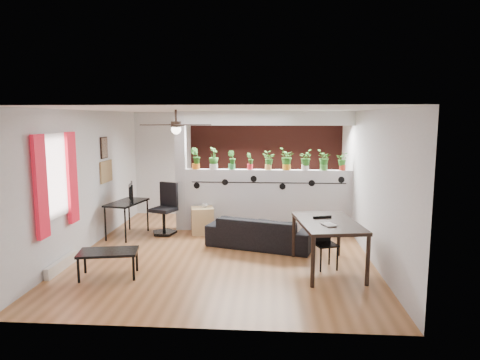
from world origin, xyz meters
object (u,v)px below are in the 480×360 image
object	(u,v)px
potted_plant_7	(324,159)
cube_shelf	(202,221)
sofa	(261,232)
coffee_table	(108,254)
potted_plant_0	(196,158)
potted_plant_3	(250,161)
potted_plant_4	(268,160)
potted_plant_1	(214,158)
potted_plant_5	(287,158)
office_chair	(166,212)
dining_table	(328,227)
potted_plant_6	(305,159)
cup	(205,206)
folding_chair	(324,238)
potted_plant_8	(343,161)
computer_desk	(127,205)
potted_plant_2	(232,159)
ceiling_fan	(176,126)

from	to	relation	value
potted_plant_7	cube_shelf	xyz separation A→B (m)	(-2.58, -0.34, -1.30)
sofa	coffee_table	distance (m)	2.92
potted_plant_0	potted_plant_3	bearing A→B (deg)	-0.00
potted_plant_4	potted_plant_1	bearing A→B (deg)	180.00
potted_plant_1	potted_plant_5	xyz separation A→B (m)	(1.58, 0.00, -0.00)
office_chair	dining_table	xyz separation A→B (m)	(3.15, -1.98, 0.25)
potted_plant_4	office_chair	xyz separation A→B (m)	(-2.17, -0.41, -1.09)
potted_plant_7	office_chair	bearing A→B (deg)	-172.98
potted_plant_6	cup	size ratio (longest dim) A/B	3.80
potted_plant_4	folding_chair	bearing A→B (deg)	-67.61
potted_plant_4	potted_plant_8	xyz separation A→B (m)	(1.58, 0.00, -0.01)
potted_plant_0	potted_plant_7	bearing A→B (deg)	0.00
potted_plant_4	cup	bearing A→B (deg)	-165.80
folding_chair	coffee_table	size ratio (longest dim) A/B	0.88
potted_plant_6	potted_plant_8	xyz separation A→B (m)	(0.79, 0.00, -0.03)
folding_chair	cup	bearing A→B (deg)	139.82
computer_desk	coffee_table	distance (m)	2.37
potted_plant_5	sofa	size ratio (longest dim) A/B	0.25
potted_plant_7	sofa	world-z (taller)	potted_plant_7
potted_plant_8	folding_chair	distance (m)	2.58
potted_plant_7	sofa	xyz separation A→B (m)	(-1.32, -1.19, -1.30)
potted_plant_2	office_chair	bearing A→B (deg)	-163.36
potted_plant_5	potted_plant_7	xyz separation A→B (m)	(0.79, 0.00, -0.02)
potted_plant_2	potted_plant_7	xyz separation A→B (m)	(1.98, -0.00, 0.01)
potted_plant_2	ceiling_fan	bearing A→B (deg)	-114.23
potted_plant_3	potted_plant_7	distance (m)	1.58
potted_plant_0	computer_desk	distance (m)	1.76
coffee_table	potted_plant_0	bearing A→B (deg)	73.42
potted_plant_7	folding_chair	xyz separation A→B (m)	(-0.25, -2.26, -1.08)
potted_plant_1	folding_chair	size ratio (longest dim) A/B	0.56
potted_plant_3	dining_table	size ratio (longest dim) A/B	0.23
cup	computer_desk	distance (m)	1.62
potted_plant_6	sofa	size ratio (longest dim) A/B	0.23
potted_plant_0	potted_plant_2	size ratio (longest dim) A/B	1.15
sofa	computer_desk	distance (m)	2.88
folding_chair	coffee_table	world-z (taller)	folding_chair
potted_plant_0	potted_plant_2	bearing A→B (deg)	0.00
potted_plant_6	dining_table	bearing A→B (deg)	-85.55
potted_plant_0	potted_plant_3	size ratio (longest dim) A/B	1.29
potted_plant_0	potted_plant_4	world-z (taller)	potted_plant_0
potted_plant_6	office_chair	size ratio (longest dim) A/B	0.41
potted_plant_3	office_chair	distance (m)	2.12
potted_plant_6	coffee_table	world-z (taller)	potted_plant_6
cup	office_chair	xyz separation A→B (m)	(-0.83, -0.07, -0.14)
potted_plant_2	sofa	size ratio (longest dim) A/B	0.21
potted_plant_0	sofa	bearing A→B (deg)	-39.46
potted_plant_2	potted_plant_6	distance (m)	1.58
potted_plant_6	folding_chair	bearing A→B (deg)	-86.42
cube_shelf	folding_chair	xyz separation A→B (m)	(2.32, -1.92, 0.22)
potted_plant_8	cup	world-z (taller)	potted_plant_8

